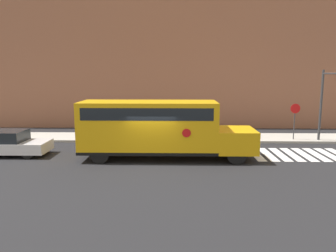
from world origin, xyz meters
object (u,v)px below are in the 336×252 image
object	(u,v)px
stop_sign	(295,117)
parked_car	(5,143)
school_bus	(157,127)
traffic_light	(330,95)

from	to	relation	value
stop_sign	parked_car	bearing A→B (deg)	-166.81
parked_car	stop_sign	xyz separation A→B (m)	(17.91, 4.20, 1.00)
school_bus	parked_car	world-z (taller)	school_bus
school_bus	traffic_light	bearing A→B (deg)	17.78
school_bus	traffic_light	distance (m)	11.46
school_bus	parked_car	size ratio (longest dim) A/B	1.97
school_bus	stop_sign	xyz separation A→B (m)	(9.16, 4.71, -0.07)
parked_car	stop_sign	size ratio (longest dim) A/B	1.83
parked_car	school_bus	bearing A→B (deg)	-3.35
school_bus	stop_sign	bearing A→B (deg)	27.20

